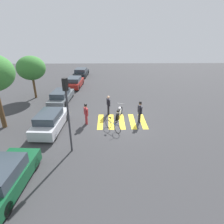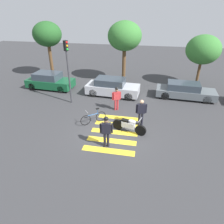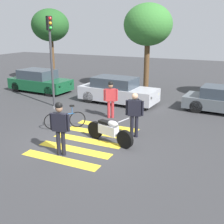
# 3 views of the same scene
# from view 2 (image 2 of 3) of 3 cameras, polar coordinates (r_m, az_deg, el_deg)

# --- Properties ---
(ground_plane) EXTENTS (60.00, 60.00, 0.00)m
(ground_plane) POSITION_cam_2_polar(r_m,az_deg,el_deg) (12.25, 0.68, -5.75)
(ground_plane) COLOR #38383A
(police_motorcycle) EXTENTS (2.11, 0.84, 1.05)m
(police_motorcycle) POSITION_cam_2_polar(r_m,az_deg,el_deg) (12.05, 4.86, -3.85)
(police_motorcycle) COLOR black
(police_motorcycle) RESTS_ON ground_plane
(leaning_bicycle) EXTENTS (1.40, 1.15, 1.01)m
(leaning_bicycle) POSITION_cam_2_polar(r_m,az_deg,el_deg) (13.02, -5.33, -1.67)
(leaning_bicycle) COLOR black
(leaning_bicycle) RESTS_ON ground_plane
(officer_on_foot) EXTENTS (0.68, 0.32, 1.78)m
(officer_on_foot) POSITION_cam_2_polar(r_m,az_deg,el_deg) (12.56, 8.34, 0.31)
(officer_on_foot) COLOR black
(officer_on_foot) RESTS_ON ground_plane
(officer_by_motorcycle) EXTENTS (0.68, 0.30, 1.87)m
(officer_by_motorcycle) POSITION_cam_2_polar(r_m,az_deg,el_deg) (10.49, -1.65, -5.03)
(officer_by_motorcycle) COLOR black
(officer_by_motorcycle) RESTS_ON ground_plane
(pedestrian_bystander) EXTENTS (0.61, 0.39, 1.79)m
(pedestrian_bystander) POSITION_cam_2_polar(r_m,az_deg,el_deg) (14.34, 1.30, 4.32)
(pedestrian_bystander) COLOR #B22D33
(pedestrian_bystander) RESTS_ON ground_plane
(crosswalk_stripes) EXTENTS (2.84, 4.05, 0.01)m
(crosswalk_stripes) POSITION_cam_2_polar(r_m,az_deg,el_deg) (12.25, 0.68, -5.74)
(crosswalk_stripes) COLOR yellow
(crosswalk_stripes) RESTS_ON ground_plane
(car_green_compact) EXTENTS (4.31, 2.08, 1.46)m
(car_green_compact) POSITION_cam_2_polar(r_m,az_deg,el_deg) (19.42, -17.36, 8.47)
(car_green_compact) COLOR black
(car_green_compact) RESTS_ON ground_plane
(car_silver_sedan) EXTENTS (4.53, 2.01, 1.47)m
(car_silver_sedan) POSITION_cam_2_polar(r_m,az_deg,el_deg) (17.03, 0.05, 7.08)
(car_silver_sedan) COLOR black
(car_silver_sedan) RESTS_ON ground_plane
(car_grey_coupe) EXTENTS (4.79, 1.96, 1.30)m
(car_grey_coupe) POSITION_cam_2_polar(r_m,az_deg,el_deg) (17.55, 20.09, 5.72)
(car_grey_coupe) COLOR black
(car_grey_coupe) RESTS_ON ground_plane
(traffic_light_pole) EXTENTS (0.36, 0.32, 4.71)m
(traffic_light_pole) POSITION_cam_2_polar(r_m,az_deg,el_deg) (15.16, -12.54, 13.40)
(traffic_light_pole) COLOR #38383D
(traffic_light_pole) RESTS_ON ground_plane
(street_tree_near) EXTENTS (2.82, 2.82, 5.51)m
(street_tree_near) POSITION_cam_2_polar(r_m,az_deg,el_deg) (22.13, -18.01, 20.29)
(street_tree_near) COLOR brown
(street_tree_near) RESTS_ON ground_plane
(street_tree_mid) EXTENTS (3.15, 3.15, 5.67)m
(street_tree_mid) POSITION_cam_2_polar(r_m,az_deg,el_deg) (19.75, 3.64, 20.75)
(street_tree_mid) COLOR brown
(street_tree_mid) RESTS_ON ground_plane
(street_tree_far) EXTENTS (3.00, 3.00, 4.63)m
(street_tree_far) POSITION_cam_2_polar(r_m,az_deg,el_deg) (20.23, 24.61, 15.86)
(street_tree_far) COLOR brown
(street_tree_far) RESTS_ON ground_plane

